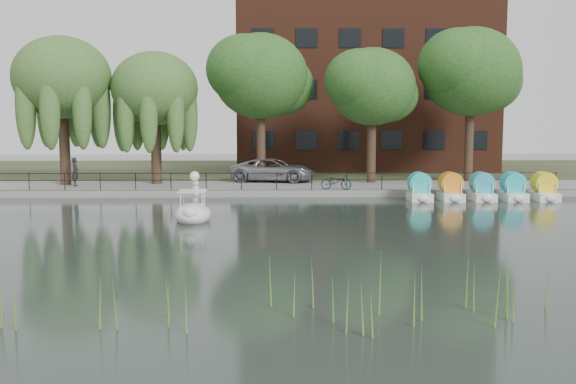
{
  "coord_description": "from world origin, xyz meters",
  "views": [
    {
      "loc": [
        0.07,
        -23.02,
        4.31
      ],
      "look_at": [
        0.5,
        4.0,
        1.3
      ],
      "focal_mm": 40.0,
      "sensor_mm": 36.0,
      "label": 1
    }
  ],
  "objects_px": {
    "pedestrian": "(75,170)",
    "bicycle": "(336,181)",
    "minivan": "(273,168)",
    "swan_boat": "(193,210)"
  },
  "relations": [
    {
      "from": "minivan",
      "to": "pedestrian",
      "type": "height_order",
      "value": "pedestrian"
    },
    {
      "from": "swan_boat",
      "to": "bicycle",
      "type": "bearing_deg",
      "value": 50.76
    },
    {
      "from": "minivan",
      "to": "bicycle",
      "type": "relative_size",
      "value": 3.61
    },
    {
      "from": "pedestrian",
      "to": "swan_boat",
      "type": "relative_size",
      "value": 0.77
    },
    {
      "from": "minivan",
      "to": "bicycle",
      "type": "distance_m",
      "value": 6.05
    },
    {
      "from": "pedestrian",
      "to": "swan_boat",
      "type": "xyz_separation_m",
      "value": [
        8.45,
        -10.9,
        -0.93
      ]
    },
    {
      "from": "minivan",
      "to": "swan_boat",
      "type": "relative_size",
      "value": 2.4
    },
    {
      "from": "pedestrian",
      "to": "swan_boat",
      "type": "height_order",
      "value": "pedestrian"
    },
    {
      "from": "pedestrian",
      "to": "swan_boat",
      "type": "distance_m",
      "value": 13.82
    },
    {
      "from": "pedestrian",
      "to": "bicycle",
      "type": "bearing_deg",
      "value": -113.26
    }
  ]
}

